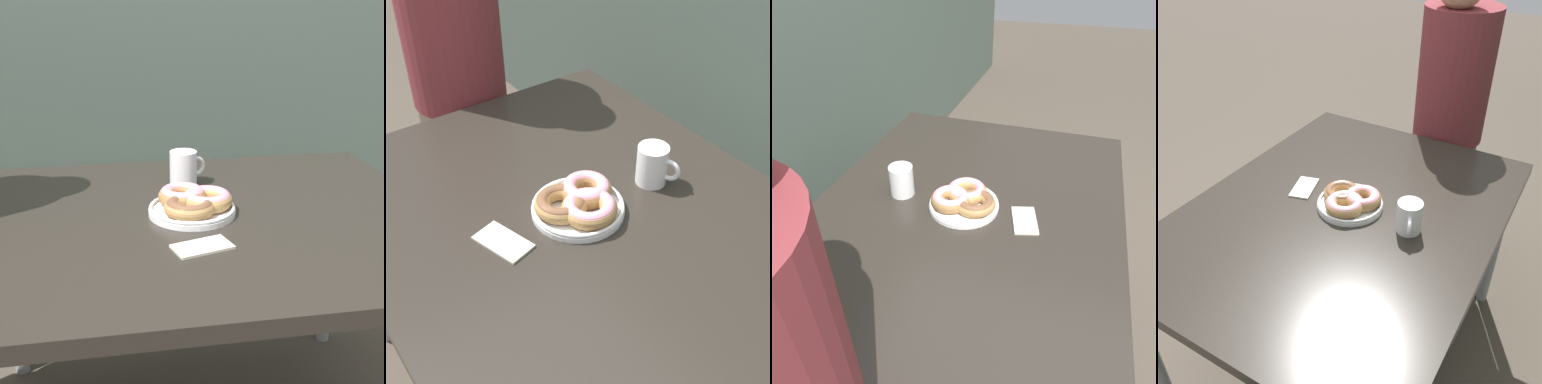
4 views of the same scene
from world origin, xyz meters
TOP-DOWN VIEW (x-y plane):
  - dining_table at (0.00, 0.21)m, footprint 1.26×0.98m
  - donut_plate at (-0.02, 0.22)m, footprint 0.23×0.26m
  - coffee_mug at (-0.01, 0.44)m, footprint 0.11×0.08m
  - person_figure at (-0.82, 0.29)m, footprint 0.36×0.32m
  - napkin at (-0.03, 0.02)m, footprint 0.14×0.10m

SIDE VIEW (x-z plane):
  - dining_table at x=0.00m, z-range 0.30..1.05m
  - napkin at x=-0.03m, z-range 0.74..0.75m
  - person_figure at x=-0.82m, z-range 0.04..1.48m
  - donut_plate at x=-0.02m, z-range 0.74..0.80m
  - coffee_mug at x=-0.01m, z-range 0.74..0.85m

